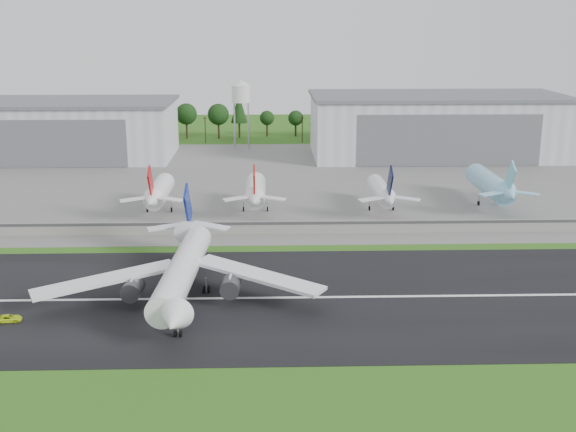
{
  "coord_description": "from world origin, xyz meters",
  "views": [
    {
      "loc": [
        6.25,
        -126.16,
        54.55
      ],
      "look_at": [
        10.97,
        40.0,
        9.0
      ],
      "focal_mm": 45.0,
      "sensor_mm": 36.0,
      "label": 1
    }
  ],
  "objects_px": {
    "parked_jet_skyblue": "(493,185)",
    "parked_jet_red_a": "(158,193)",
    "main_airliner": "(183,277)",
    "ground_vehicle": "(8,318)",
    "parked_jet_red_b": "(255,192)",
    "parked_jet_navy": "(383,192)"
  },
  "relations": [
    {
      "from": "parked_jet_red_a",
      "to": "main_airliner",
      "type": "bearing_deg",
      "value": -77.72
    },
    {
      "from": "main_airliner",
      "to": "parked_jet_navy",
      "type": "xyz_separation_m",
      "value": [
        50.41,
        66.94,
        0.96
      ]
    },
    {
      "from": "main_airliner",
      "to": "parked_jet_red_b",
      "type": "relative_size",
      "value": 1.89
    },
    {
      "from": "ground_vehicle",
      "to": "parked_jet_red_b",
      "type": "relative_size",
      "value": 0.15
    },
    {
      "from": "main_airliner",
      "to": "ground_vehicle",
      "type": "distance_m",
      "value": 33.17
    },
    {
      "from": "main_airliner",
      "to": "ground_vehicle",
      "type": "relative_size",
      "value": 12.22
    },
    {
      "from": "parked_jet_navy",
      "to": "main_airliner",
      "type": "bearing_deg",
      "value": -126.98
    },
    {
      "from": "parked_jet_red_a",
      "to": "parked_jet_skyblue",
      "type": "relative_size",
      "value": 0.84
    },
    {
      "from": "parked_jet_red_a",
      "to": "parked_jet_skyblue",
      "type": "height_order",
      "value": "parked_jet_skyblue"
    },
    {
      "from": "parked_jet_red_b",
      "to": "ground_vehicle",
      "type": "bearing_deg",
      "value": -120.12
    },
    {
      "from": "main_airliner",
      "to": "parked_jet_navy",
      "type": "height_order",
      "value": "main_airliner"
    },
    {
      "from": "parked_jet_skyblue",
      "to": "parked_jet_red_a",
      "type": "bearing_deg",
      "value": -177.07
    },
    {
      "from": "ground_vehicle",
      "to": "parked_jet_skyblue",
      "type": "xyz_separation_m",
      "value": [
        115.5,
        82.16,
        5.79
      ]
    },
    {
      "from": "ground_vehicle",
      "to": "main_airliner",
      "type": "bearing_deg",
      "value": -79.95
    },
    {
      "from": "parked_jet_navy",
      "to": "parked_jet_red_b",
      "type": "bearing_deg",
      "value": 179.89
    },
    {
      "from": "parked_jet_red_a",
      "to": "parked_jet_navy",
      "type": "distance_m",
      "value": 64.99
    },
    {
      "from": "parked_jet_skyblue",
      "to": "main_airliner",
      "type": "bearing_deg",
      "value": -139.44
    },
    {
      "from": "ground_vehicle",
      "to": "parked_jet_red_b",
      "type": "height_order",
      "value": "parked_jet_red_b"
    },
    {
      "from": "parked_jet_red_a",
      "to": "parked_jet_red_b",
      "type": "height_order",
      "value": "parked_jet_red_b"
    },
    {
      "from": "parked_jet_skyblue",
      "to": "parked_jet_red_b",
      "type": "bearing_deg",
      "value": -175.92
    },
    {
      "from": "parked_jet_red_a",
      "to": "parked_jet_navy",
      "type": "bearing_deg",
      "value": -0.05
    },
    {
      "from": "main_airliner",
      "to": "parked_jet_skyblue",
      "type": "height_order",
      "value": "main_airliner"
    }
  ]
}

